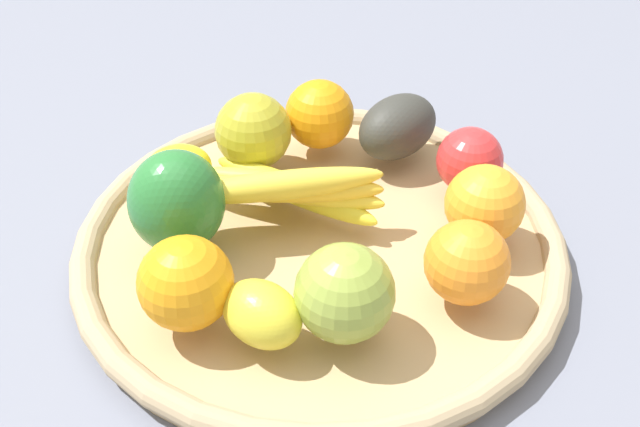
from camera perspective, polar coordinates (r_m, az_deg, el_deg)
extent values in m
plane|color=slate|center=(0.72, 0.00, -3.18)|extent=(2.40, 2.40, 0.00)
cylinder|color=tan|center=(0.71, 0.00, -2.60)|extent=(0.44, 0.44, 0.02)
torus|color=tan|center=(0.70, 0.00, -2.01)|extent=(0.46, 0.46, 0.02)
sphere|color=red|center=(0.74, 11.27, 3.99)|extent=(0.09, 0.09, 0.06)
sphere|color=#8EA640|center=(0.58, 1.88, -6.04)|extent=(0.10, 0.10, 0.08)
sphere|color=orange|center=(0.60, -10.14, -5.21)|extent=(0.09, 0.09, 0.08)
ellipsoid|color=yellow|center=(0.72, -2.01, 1.81)|extent=(0.07, 0.19, 0.03)
ellipsoid|color=yellow|center=(0.70, -2.63, 1.84)|extent=(0.12, 0.17, 0.03)
ellipsoid|color=yellow|center=(0.69, -2.88, 1.92)|extent=(0.15, 0.15, 0.03)
ellipsoid|color=yellow|center=(0.67, -2.86, 2.15)|extent=(0.17, 0.12, 0.03)
sphere|color=#A4A028|center=(0.76, -5.08, 6.23)|extent=(0.10, 0.10, 0.08)
ellipsoid|color=#2B7936|center=(0.66, -10.80, 0.86)|extent=(0.11, 0.10, 0.10)
ellipsoid|color=#343530|center=(0.78, 5.90, 6.56)|extent=(0.09, 0.06, 0.06)
sphere|color=orange|center=(0.69, 12.36, 0.70)|extent=(0.10, 0.10, 0.07)
sphere|color=orange|center=(0.79, -0.04, 7.53)|extent=(0.10, 0.10, 0.07)
sphere|color=orange|center=(0.62, 11.06, -3.65)|extent=(0.09, 0.09, 0.07)
ellipsoid|color=yellow|center=(0.59, -4.41, -7.60)|extent=(0.06, 0.08, 0.05)
ellipsoid|color=yellow|center=(0.75, -10.65, 3.38)|extent=(0.08, 0.07, 0.05)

